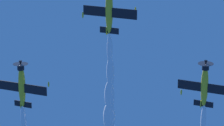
% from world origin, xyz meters
% --- Properties ---
extents(airplane_lead, '(8.44, 8.37, 4.26)m').
position_xyz_m(airplane_lead, '(2.66, 5.46, 83.04)').
color(airplane_lead, gold).
extents(airplane_left_wingman, '(8.40, 8.38, 4.17)m').
position_xyz_m(airplane_left_wingman, '(-16.39, 12.90, 82.01)').
color(airplane_left_wingman, gold).
extents(airplane_right_wingman, '(8.46, 8.51, 4.04)m').
position_xyz_m(airplane_right_wingman, '(-1.35, -14.24, 83.61)').
color(airplane_right_wingman, gold).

